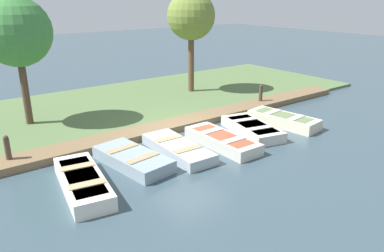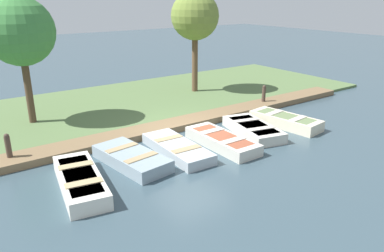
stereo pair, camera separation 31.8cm
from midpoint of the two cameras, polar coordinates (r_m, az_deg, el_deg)
The scene contains 13 objects.
ground_plane at distance 13.36m, azimuth 0.37°, elevation -1.75°, with size 80.00×80.00×0.00m, color #384C56.
shore_bank at distance 17.43m, azimuth -9.32°, elevation 3.29°, with size 8.00×24.00×0.12m.
dock_walkway at distance 14.22m, azimuth -2.39°, elevation 0.08°, with size 1.04×18.80×0.24m.
rowboat_0 at distance 10.26m, azimuth -15.82°, elevation -8.03°, with size 3.07×1.46×0.44m.
rowboat_1 at distance 11.33m, azimuth -8.41°, elevation -4.87°, with size 2.77×1.50×0.40m.
rowboat_2 at distance 11.99m, azimuth -1.51°, elevation -3.40°, with size 2.91×1.14×0.35m.
rowboat_3 at distance 12.58m, azimuth 5.30°, elevation -2.23°, with size 2.86×1.03×0.40m.
rowboat_4 at distance 13.81m, azimuth 9.93°, elevation -0.45°, with size 2.84×1.73×0.40m.
rowboat_5 at distance 14.95m, azimuth 14.63°, elevation 0.82°, with size 2.86×1.37×0.44m.
mooring_post_near at distance 12.28m, azimuth -25.50°, elevation -3.19°, with size 0.17×0.17×0.99m.
mooring_post_far at distance 17.30m, azimuth 11.39°, elevation 4.54°, with size 0.17×0.17×0.99m.
park_tree_far_left at distance 15.14m, azimuth -24.20°, elevation 12.93°, with size 2.50×2.50×4.82m.
park_tree_left at distance 18.86m, azimuth 0.96°, elevation 16.31°, with size 2.34×2.34×5.03m.
Camera 2 is at (10.19, -7.17, 4.81)m, focal length 35.00 mm.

